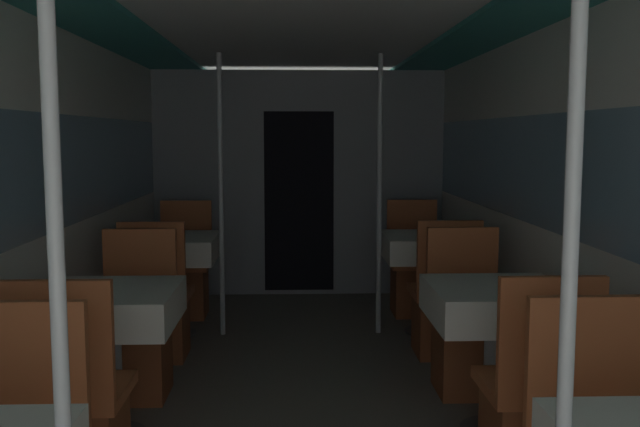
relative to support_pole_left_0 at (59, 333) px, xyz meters
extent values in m
cube|color=silver|center=(-0.78, 2.06, 0.00)|extent=(0.05, 8.27, 2.07)
cube|color=#7A9EB7|center=(-0.77, 2.06, 0.25)|extent=(0.03, 7.61, 0.63)
cube|color=silver|center=(1.94, 2.06, 0.00)|extent=(0.05, 8.27, 2.07)
cube|color=#7A9EB7|center=(1.93, 2.06, 0.25)|extent=(0.03, 7.61, 0.63)
cube|color=silver|center=(0.58, 2.06, 1.09)|extent=(2.72, 8.27, 0.04)
cube|color=teal|center=(-0.53, 2.06, 1.05)|extent=(0.49, 7.94, 0.03)
cube|color=teal|center=(1.70, 2.06, 1.05)|extent=(0.49, 7.94, 0.03)
cube|color=gray|center=(0.58, 5.00, 0.00)|extent=(2.67, 0.08, 2.07)
cube|color=black|center=(0.58, 4.96, -0.17)|extent=(0.64, 0.01, 1.66)
cube|color=#C66033|center=(-0.37, 0.74, -0.34)|extent=(0.42, 0.04, 0.48)
cylinder|color=silver|center=(0.00, 0.00, 0.00)|extent=(0.04, 0.04, 2.07)
cylinder|color=#B7B7BC|center=(-0.37, 1.82, -0.67)|extent=(0.12, 0.12, 0.70)
cube|color=#93704C|center=(-0.37, 1.82, -0.31)|extent=(0.62, 0.62, 0.02)
cube|color=white|center=(-0.37, 1.82, -0.38)|extent=(0.66, 0.66, 0.18)
cube|color=#C66033|center=(-0.37, 1.27, -0.61)|extent=(0.42, 0.42, 0.05)
cube|color=#C66033|center=(-0.37, 1.08, -0.34)|extent=(0.42, 0.04, 0.48)
cube|color=brown|center=(-0.37, 2.36, -0.83)|extent=(0.36, 0.36, 0.40)
cube|color=#C66033|center=(-0.37, 2.36, -0.61)|extent=(0.42, 0.42, 0.05)
cube|color=#C66033|center=(-0.37, 2.55, -0.34)|extent=(0.42, 0.04, 0.48)
cylinder|color=#4C4C51|center=(-0.37, 3.63, -1.03)|extent=(0.34, 0.34, 0.01)
cylinder|color=#B7B7BC|center=(-0.37, 3.63, -0.67)|extent=(0.12, 0.12, 0.70)
cube|color=#93704C|center=(-0.37, 3.63, -0.31)|extent=(0.62, 0.62, 0.02)
cube|color=white|center=(-0.37, 3.63, -0.38)|extent=(0.66, 0.66, 0.18)
cube|color=brown|center=(-0.37, 3.08, -0.83)|extent=(0.36, 0.36, 0.40)
cube|color=#C66033|center=(-0.37, 3.08, -0.61)|extent=(0.42, 0.42, 0.05)
cube|color=#C66033|center=(-0.37, 2.89, -0.34)|extent=(0.42, 0.04, 0.48)
cube|color=brown|center=(-0.37, 4.18, -0.83)|extent=(0.36, 0.36, 0.40)
cube|color=#C66033|center=(-0.37, 4.18, -0.61)|extent=(0.42, 0.42, 0.05)
cube|color=#C66033|center=(-0.37, 4.37, -0.34)|extent=(0.42, 0.04, 0.48)
cylinder|color=silver|center=(0.00, 3.63, 0.00)|extent=(0.04, 0.04, 2.07)
cube|color=#C66033|center=(1.53, 0.74, -0.34)|extent=(0.42, 0.04, 0.48)
cylinder|color=silver|center=(1.17, 0.00, 0.00)|extent=(0.04, 0.04, 2.07)
cylinder|color=#B7B7BC|center=(1.53, 1.82, -0.67)|extent=(0.12, 0.12, 0.70)
cube|color=#93704C|center=(1.53, 1.82, -0.31)|extent=(0.62, 0.62, 0.02)
cube|color=white|center=(1.53, 1.82, -0.38)|extent=(0.66, 0.66, 0.18)
cube|color=#C66033|center=(1.53, 1.27, -0.61)|extent=(0.42, 0.42, 0.05)
cube|color=#C66033|center=(1.53, 1.08, -0.34)|extent=(0.42, 0.04, 0.48)
cube|color=brown|center=(1.53, 2.36, -0.83)|extent=(0.36, 0.36, 0.40)
cube|color=#C66033|center=(1.53, 2.36, -0.61)|extent=(0.42, 0.42, 0.05)
cube|color=#C66033|center=(1.53, 2.55, -0.34)|extent=(0.42, 0.04, 0.48)
cylinder|color=#4C4C51|center=(1.53, 3.63, -1.03)|extent=(0.34, 0.34, 0.01)
cylinder|color=#B7B7BC|center=(1.53, 3.63, -0.67)|extent=(0.12, 0.12, 0.70)
cube|color=#93704C|center=(1.53, 3.63, -0.31)|extent=(0.62, 0.62, 0.02)
cube|color=white|center=(1.53, 3.63, -0.38)|extent=(0.66, 0.66, 0.18)
cube|color=brown|center=(1.53, 3.08, -0.83)|extent=(0.36, 0.36, 0.40)
cube|color=#C66033|center=(1.53, 3.08, -0.61)|extent=(0.42, 0.42, 0.05)
cube|color=#C66033|center=(1.53, 2.89, -0.34)|extent=(0.42, 0.04, 0.48)
cube|color=brown|center=(1.53, 4.18, -0.83)|extent=(0.36, 0.36, 0.40)
cube|color=#C66033|center=(1.53, 4.18, -0.61)|extent=(0.42, 0.42, 0.05)
cube|color=#C66033|center=(1.53, 4.37, -0.34)|extent=(0.42, 0.04, 0.48)
cylinder|color=silver|center=(1.17, 3.63, 0.00)|extent=(0.04, 0.04, 2.07)
camera|label=1|loc=(0.53, -1.59, 0.44)|focal=40.00mm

